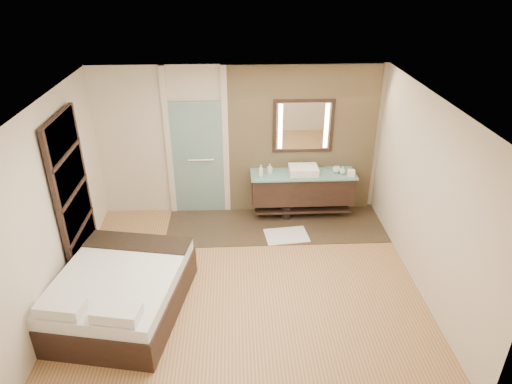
{
  "coord_description": "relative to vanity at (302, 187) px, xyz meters",
  "views": [
    {
      "loc": [
        -0.08,
        -5.31,
        4.27
      ],
      "look_at": [
        0.21,
        0.6,
        1.19
      ],
      "focal_mm": 32.0,
      "sensor_mm": 36.0,
      "label": 1
    }
  ],
  "objects": [
    {
      "name": "floor",
      "position": [
        -1.1,
        -1.92,
        -0.58
      ],
      "size": [
        5.0,
        5.0,
        0.0
      ],
      "primitive_type": "plane",
      "color": "#945D3E",
      "rests_on": "ground"
    },
    {
      "name": "tile_strip",
      "position": [
        -0.5,
        -0.32,
        -0.57
      ],
      "size": [
        3.8,
        1.3,
        0.01
      ],
      "primitive_type": "cube",
      "color": "#392C1F",
      "rests_on": "floor"
    },
    {
      "name": "stone_wall",
      "position": [
        0.0,
        0.29,
        0.77
      ],
      "size": [
        2.6,
        0.08,
        2.7
      ],
      "primitive_type": "cube",
      "color": "tan",
      "rests_on": "floor"
    },
    {
      "name": "vanity",
      "position": [
        0.0,
        0.0,
        0.0
      ],
      "size": [
        1.85,
        0.55,
        0.88
      ],
      "color": "black",
      "rests_on": "stone_wall"
    },
    {
      "name": "mirror_unit",
      "position": [
        0.0,
        0.24,
        1.07
      ],
      "size": [
        1.06,
        0.04,
        0.96
      ],
      "color": "black",
      "rests_on": "stone_wall"
    },
    {
      "name": "frosted_door",
      "position": [
        -1.85,
        0.28,
        0.56
      ],
      "size": [
        1.1,
        0.12,
        2.7
      ],
      "color": "silver",
      "rests_on": "floor"
    },
    {
      "name": "shoji_partition",
      "position": [
        -3.53,
        -1.32,
        0.63
      ],
      "size": [
        0.06,
        1.2,
        2.4
      ],
      "color": "black",
      "rests_on": "floor"
    },
    {
      "name": "bed",
      "position": [
        -2.75,
        -2.4,
        -0.27
      ],
      "size": [
        1.89,
        2.2,
        0.75
      ],
      "rotation": [
        0.0,
        0.0,
        -0.19
      ],
      "color": "black",
      "rests_on": "floor"
    },
    {
      "name": "bath_mat",
      "position": [
        -0.34,
        -0.7,
        -0.56
      ],
      "size": [
        0.77,
        0.58,
        0.02
      ],
      "primitive_type": "cube",
      "rotation": [
        0.0,
        0.0,
        0.11
      ],
      "color": "white",
      "rests_on": "floor"
    },
    {
      "name": "waste_bin",
      "position": [
        -0.29,
        -0.07,
        -0.45
      ],
      "size": [
        0.24,
        0.24,
        0.25
      ],
      "primitive_type": "cylinder",
      "rotation": [
        0.0,
        0.0,
        -0.21
      ],
      "color": "black",
      "rests_on": "floor"
    },
    {
      "name": "tissue_box",
      "position": [
        0.82,
        -0.14,
        0.33
      ],
      "size": [
        0.14,
        0.14,
        0.1
      ],
      "primitive_type": "cube",
      "rotation": [
        0.0,
        0.0,
        -0.18
      ],
      "color": "white",
      "rests_on": "vanity"
    },
    {
      "name": "soap_bottle_a",
      "position": [
        -0.75,
        -0.09,
        0.39
      ],
      "size": [
        0.11,
        0.11,
        0.21
      ],
      "primitive_type": "imported",
      "rotation": [
        0.0,
        0.0,
        0.38
      ],
      "color": "white",
      "rests_on": "vanity"
    },
    {
      "name": "soap_bottle_b",
      "position": [
        -0.59,
        0.02,
        0.37
      ],
      "size": [
        0.09,
        0.1,
        0.18
      ],
      "primitive_type": "imported",
      "rotation": [
        0.0,
        0.0,
        0.21
      ],
      "color": "#B2B2B2",
      "rests_on": "vanity"
    },
    {
      "name": "soap_bottle_c",
      "position": [
        0.68,
        -0.06,
        0.36
      ],
      "size": [
        0.14,
        0.14,
        0.14
      ],
      "primitive_type": "imported",
      "rotation": [
        0.0,
        0.0,
        -0.4
      ],
      "color": "silver",
      "rests_on": "vanity"
    },
    {
      "name": "cup",
      "position": [
        0.59,
        0.0,
        0.34
      ],
      "size": [
        0.16,
        0.16,
        0.1
      ],
      "primitive_type": "imported",
      "rotation": [
        0.0,
        0.0,
        0.35
      ],
      "color": "white",
      "rests_on": "vanity"
    }
  ]
}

